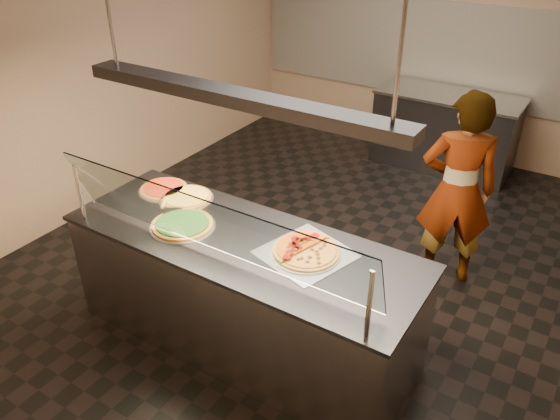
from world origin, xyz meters
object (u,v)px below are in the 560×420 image
Objects in this scene: serving_counter at (244,292)px; worker at (457,191)px; sneeze_guard at (207,225)px; half_pizza_pepperoni at (293,245)px; pizza_spinach at (183,224)px; perforated_tray at (306,253)px; prep_table at (445,131)px; heat_lamp_housing at (235,97)px; pizza_spatula at (168,206)px; half_pizza_sausage at (320,256)px; pizza_tomato at (164,188)px; pizza_cheese at (187,197)px.

serving_counter is 1.50× the size of worker.
sneeze_guard reaches higher than half_pizza_pepperoni.
sneeze_guard reaches higher than pizza_spinach.
prep_table is (-0.21, 3.76, -0.47)m from perforated_tray.
heat_lamp_housing reaches higher than pizza_spinach.
prep_table is at bearing 86.20° from heat_lamp_housing.
pizza_spatula is at bearing 177.08° from serving_counter.
half_pizza_pepperoni reaches higher than serving_counter.
prep_table is (-0.32, 3.77, -0.49)m from half_pizza_sausage.
perforated_tray is at bearing 11.06° from heat_lamp_housing.
pizza_tomato is (-0.95, 0.59, -0.28)m from sneeze_guard.
pizza_spinach is 1.81× the size of pizza_spatula.
prep_table is at bearing 71.48° from pizza_tomato.
perforated_tray is 1.18m from pizza_cheese.
pizza_spatula is (-0.25, 0.12, 0.01)m from pizza_spinach.
heat_lamp_housing reaches higher than half_pizza_sausage.
perforated_tray is at bearing -0.20° from half_pizza_pepperoni.
worker is 0.75× the size of heat_lamp_housing.
half_pizza_sausage is 1.83× the size of pizza_spatula.
half_pizza_sausage is at bearing 8.87° from serving_counter.
serving_counter is 1.48m from heat_lamp_housing.
worker is 2.21m from heat_lamp_housing.
sneeze_guard is 5.61× the size of pizza_cheese.
half_pizza_sausage is 0.28× the size of worker.
heat_lamp_housing is (-0.47, -0.09, 1.01)m from perforated_tray.
half_pizza_pepperoni reaches higher than pizza_spatula.
pizza_spinach is at bearing 150.71° from sneeze_guard.
pizza_spatula reaches higher than serving_counter.
sneeze_guard is 1.16m from pizza_tomato.
pizza_cheese is at bearing -3.01° from pizza_tomato.
pizza_spatula is (-1.28, -0.05, 0.00)m from half_pizza_sausage.
half_pizza_pepperoni is at bearing 2.97° from pizza_spatula.
heat_lamp_housing reaches higher than pizza_tomato.
heat_lamp_housing reaches higher than serving_counter.
sneeze_guard reaches higher than perforated_tray.
pizza_spatula reaches higher than perforated_tray.
prep_table is at bearing 91.63° from half_pizza_pepperoni.
serving_counter is at bearing -165.83° from half_pizza_pepperoni.
sneeze_guard reaches higher than serving_counter.
pizza_spinach is 1.11m from heat_lamp_housing.
heat_lamp_housing reaches higher than perforated_tray.
half_pizza_sausage is at bearing -1.05° from perforated_tray.
pizza_spinach is (-1.03, -0.18, -0.01)m from half_pizza_sausage.
heat_lamp_housing reaches higher than prep_table.
pizza_tomato is 0.17× the size of heat_lamp_housing.
serving_counter is 3.86m from prep_table.
sneeze_guard is 0.62m from half_pizza_pepperoni.
pizza_spinach is (-0.82, -0.18, -0.02)m from half_pizza_pepperoni.
pizza_tomato reaches higher than serving_counter.
half_pizza_sausage is at bearing 37.07° from sneeze_guard.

